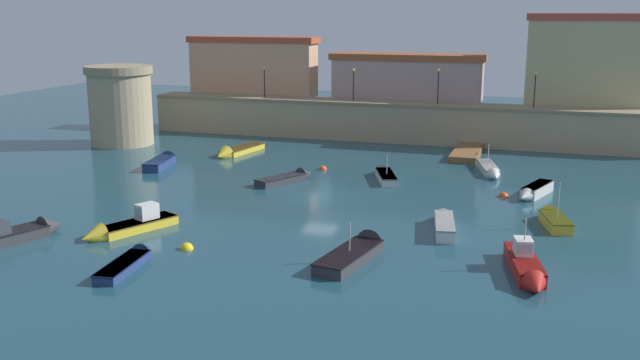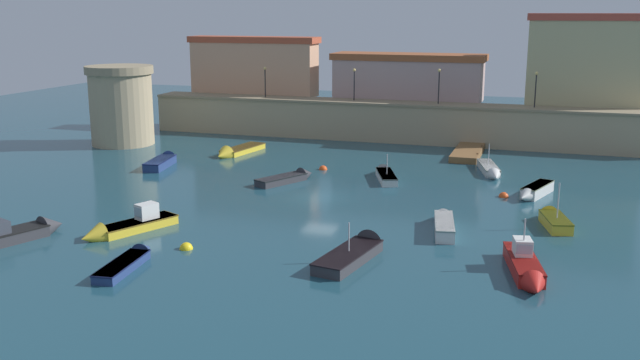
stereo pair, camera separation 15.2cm
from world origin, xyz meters
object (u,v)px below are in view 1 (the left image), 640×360
at_px(moored_boat_2, 163,161).
at_px(moored_boat_3, 290,178).
at_px(mooring_buoy_0, 187,249).
at_px(quay_lamp_2, 438,81).
at_px(fortress_tower, 120,105).
at_px(moored_boat_11, 385,174).
at_px(quay_lamp_3, 535,84).
at_px(quay_lamp_0, 264,77).
at_px(moored_boat_10, 131,260).
at_px(mooring_buoy_1, 503,197).
at_px(quay_lamp_1, 354,79).
at_px(moored_boat_6, 12,234).
at_px(moored_boat_8, 553,219).
at_px(moored_boat_5, 125,227).
at_px(moored_boat_7, 534,191).
at_px(moored_boat_1, 235,151).
at_px(moored_boat_4, 527,267).
at_px(moored_boat_12, 490,170).
at_px(mooring_buoy_2, 323,170).
at_px(moored_boat_0, 444,223).
at_px(moored_boat_9, 358,250).

bearing_deg(moored_boat_2, moored_boat_3, -110.02).
bearing_deg(mooring_buoy_0, quay_lamp_2, 77.80).
bearing_deg(fortress_tower, moored_boat_11, -13.22).
height_order(quay_lamp_3, mooring_buoy_0, quay_lamp_3).
relative_size(quay_lamp_0, moored_boat_10, 0.58).
xyz_separation_m(moored_boat_11, mooring_buoy_1, (9.81, -3.28, -0.34)).
relative_size(quay_lamp_0, quay_lamp_3, 0.94).
relative_size(quay_lamp_1, moored_boat_10, 0.59).
height_order(moored_boat_3, moored_boat_6, moored_boat_6).
distance_m(quay_lamp_2, moored_boat_6, 45.48).
relative_size(fortress_tower, quay_lamp_0, 2.43).
xyz_separation_m(fortress_tower, moored_boat_8, (42.75, -16.54, -3.71)).
distance_m(quay_lamp_1, moored_boat_5, 38.09).
bearing_deg(fortress_tower, moored_boat_7, -12.88).
relative_size(moored_boat_3, moored_boat_6, 0.80).
bearing_deg(mooring_buoy_0, quay_lamp_3, 65.20).
bearing_deg(moored_boat_1, mooring_buoy_1, 80.92).
xyz_separation_m(quay_lamp_2, moored_boat_5, (-13.51, -37.34, -6.11)).
relative_size(quay_lamp_2, moored_boat_4, 0.52).
xyz_separation_m(moored_boat_5, moored_boat_12, (20.17, 24.12, -0.08)).
distance_m(quay_lamp_1, mooring_buoy_2, 17.30).
bearing_deg(quay_lamp_1, mooring_buoy_0, -89.09).
bearing_deg(moored_boat_0, moored_boat_1, 41.15).
bearing_deg(quay_lamp_2, moored_boat_4, -74.17).
height_order(moored_boat_7, mooring_buoy_1, moored_boat_7).
relative_size(moored_boat_10, mooring_buoy_0, 7.39).
height_order(quay_lamp_3, moored_boat_1, quay_lamp_3).
xyz_separation_m(quay_lamp_0, mooring_buoy_1, (27.59, -20.84, -6.37)).
distance_m(quay_lamp_2, moored_boat_5, 40.18).
xyz_separation_m(quay_lamp_0, quay_lamp_1, (10.25, 0.00, 0.04)).
xyz_separation_m(fortress_tower, quay_lamp_2, (30.89, 10.65, 2.41)).
relative_size(moored_boat_0, moored_boat_1, 0.85).
xyz_separation_m(moored_boat_12, mooring_buoy_2, (-14.05, -2.76, -0.33)).
height_order(moored_boat_1, moored_boat_3, moored_boat_1).
height_order(moored_boat_12, mooring_buoy_0, moored_boat_12).
distance_m(fortress_tower, moored_boat_5, 32.06).
bearing_deg(moored_boat_10, moored_boat_0, -58.44).
bearing_deg(moored_boat_12, mooring_buoy_2, -93.56).
distance_m(moored_boat_5, moored_boat_8, 27.32).
height_order(fortress_tower, moored_boat_11, fortress_tower).
distance_m(moored_boat_7, moored_boat_12, 7.87).
bearing_deg(moored_boat_6, moored_boat_2, 27.63).
bearing_deg(moored_boat_0, fortress_tower, 51.22).
distance_m(moored_boat_2, moored_boat_7, 32.05).
relative_size(moored_boat_7, moored_boat_9, 0.75).
bearing_deg(moored_boat_7, mooring_buoy_0, -26.57).
bearing_deg(mooring_buoy_2, quay_lamp_3, 43.30).
distance_m(moored_boat_7, moored_boat_11, 12.24).
distance_m(quay_lamp_3, moored_boat_6, 50.24).
height_order(moored_boat_0, moored_boat_8, moored_boat_8).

